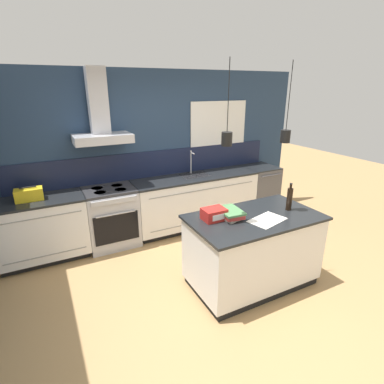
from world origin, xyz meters
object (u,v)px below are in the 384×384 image
(oven_range, at_px, (112,217))
(dishwasher, at_px, (258,189))
(book_stack, at_px, (230,214))
(red_supply_box, at_px, (214,214))
(bottle_on_island, at_px, (289,199))
(yellow_toolbox, at_px, (29,194))

(oven_range, relative_size, dishwasher, 1.00)
(oven_range, bearing_deg, book_stack, -59.14)
(book_stack, bearing_deg, red_supply_box, 165.23)
(bottle_on_island, bearing_deg, dishwasher, 59.85)
(red_supply_box, xyz_separation_m, yellow_toolbox, (-1.86, 1.64, 0.01))
(dishwasher, height_order, book_stack, book_stack)
(oven_range, distance_m, dishwasher, 2.84)
(dishwasher, height_order, bottle_on_island, bottle_on_island)
(yellow_toolbox, bearing_deg, book_stack, -39.58)
(oven_range, height_order, yellow_toolbox, yellow_toolbox)
(oven_range, xyz_separation_m, bottle_on_island, (1.78, -1.81, 0.60))
(bottle_on_island, xyz_separation_m, yellow_toolbox, (-2.82, 1.82, -0.06))
(dishwasher, distance_m, red_supply_box, 2.65)
(red_supply_box, bearing_deg, dishwasher, 39.19)
(bottle_on_island, bearing_deg, red_supply_box, 169.64)
(book_stack, bearing_deg, bottle_on_island, -9.27)
(oven_range, bearing_deg, red_supply_box, -63.36)
(book_stack, relative_size, red_supply_box, 1.38)
(dishwasher, distance_m, yellow_toolbox, 3.91)
(oven_range, distance_m, bottle_on_island, 2.61)
(red_supply_box, relative_size, yellow_toolbox, 0.76)
(red_supply_box, bearing_deg, book_stack, -14.77)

